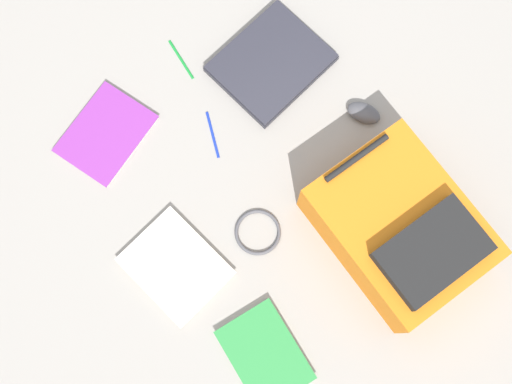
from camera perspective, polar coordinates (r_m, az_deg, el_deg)
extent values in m
plane|color=gray|center=(1.80, -0.03, -0.12)|extent=(3.33, 3.33, 0.00)
cube|color=orange|center=(1.73, 12.64, -3.09)|extent=(0.39, 0.48, 0.17)
cube|color=black|center=(1.63, 15.58, -5.18)|extent=(0.28, 0.20, 0.04)
cylinder|color=black|center=(1.66, 9.03, 3.03)|extent=(0.20, 0.04, 0.02)
cube|color=#24242C|center=(1.91, 1.37, 11.44)|extent=(0.37, 0.33, 0.02)
cube|color=#2D2D38|center=(1.90, 1.38, 11.64)|extent=(0.36, 0.33, 0.01)
cube|color=silver|center=(1.77, -7.22, -6.64)|extent=(0.27, 0.30, 0.02)
cube|color=silver|center=(1.76, -7.26, -6.61)|extent=(0.28, 0.31, 0.00)
cube|color=silver|center=(1.74, 0.80, -14.41)|extent=(0.18, 0.24, 0.02)
cube|color=#2D8C3F|center=(1.73, 0.80, -14.42)|extent=(0.19, 0.25, 0.00)
cube|color=silver|center=(1.89, -13.30, 5.07)|extent=(0.31, 0.28, 0.01)
cube|color=purple|center=(1.88, -13.36, 5.15)|extent=(0.32, 0.29, 0.00)
ellipsoid|color=#4C4C51|center=(1.87, 9.66, 7.03)|extent=(0.11, 0.11, 0.04)
torus|color=#4C4C51|center=(1.77, 0.16, -3.63)|extent=(0.13, 0.13, 0.01)
cylinder|color=#1933B2|center=(1.84, -3.91, 5.18)|extent=(0.04, 0.14, 0.01)
cylinder|color=#198C33|center=(1.94, -6.81, 11.73)|extent=(0.02, 0.14, 0.01)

